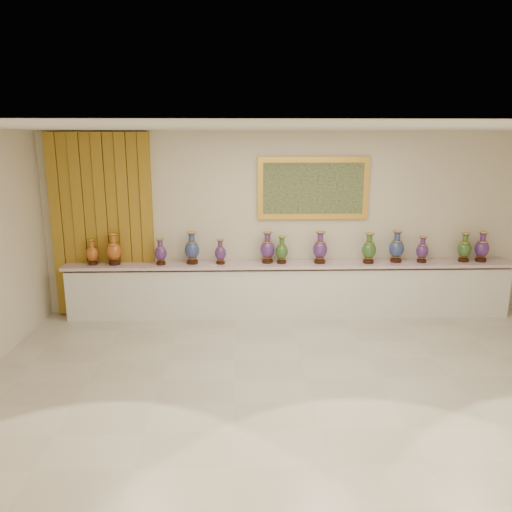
{
  "coord_description": "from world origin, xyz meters",
  "views": [
    {
      "loc": [
        -0.8,
        -5.59,
        2.89
      ],
      "look_at": [
        -0.57,
        1.7,
        1.15
      ],
      "focal_mm": 35.0,
      "sensor_mm": 36.0,
      "label": 1
    }
  ],
  "objects_px": {
    "counter": "(289,290)",
    "vase_1": "(114,250)",
    "vase_0": "(92,253)",
    "vase_2": "(161,253)"
  },
  "relations": [
    {
      "from": "counter",
      "to": "vase_1",
      "type": "bearing_deg",
      "value": -179.55
    },
    {
      "from": "counter",
      "to": "vase_0",
      "type": "height_order",
      "value": "vase_0"
    },
    {
      "from": "vase_1",
      "to": "vase_2",
      "type": "relative_size",
      "value": 1.22
    },
    {
      "from": "counter",
      "to": "vase_2",
      "type": "relative_size",
      "value": 17.3
    },
    {
      "from": "vase_0",
      "to": "vase_1",
      "type": "distance_m",
      "value": 0.35
    },
    {
      "from": "vase_1",
      "to": "vase_0",
      "type": "bearing_deg",
      "value": 179.02
    },
    {
      "from": "counter",
      "to": "vase_1",
      "type": "height_order",
      "value": "vase_1"
    },
    {
      "from": "counter",
      "to": "vase_0",
      "type": "relative_size",
      "value": 17.47
    },
    {
      "from": "vase_1",
      "to": "vase_2",
      "type": "xyz_separation_m",
      "value": [
        0.75,
        -0.03,
        -0.04
      ]
    },
    {
      "from": "vase_0",
      "to": "vase_1",
      "type": "bearing_deg",
      "value": -0.98
    }
  ]
}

